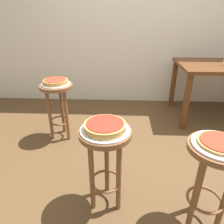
{
  "coord_description": "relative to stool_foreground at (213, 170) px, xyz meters",
  "views": [
    {
      "loc": [
        -0.17,
        -1.56,
        1.32
      ],
      "look_at": [
        -0.24,
        -0.03,
        0.57
      ],
      "focal_mm": 33.11,
      "sensor_mm": 36.0,
      "label": 1
    }
  ],
  "objects": [
    {
      "name": "ground_plane",
      "position": [
        -0.39,
        0.57,
        -0.46
      ],
      "size": [
        6.0,
        6.0,
        0.0
      ],
      "primitive_type": "plane",
      "color": "brown"
    },
    {
      "name": "serving_plate_middle",
      "position": [
        -0.66,
        0.13,
        0.18
      ],
      "size": [
        0.32,
        0.32,
        0.01
      ],
      "primitive_type": "cylinder",
      "color": "silver",
      "rests_on": "stool_middle"
    },
    {
      "name": "stool_leftside",
      "position": [
        -1.24,
        1.03,
        0.0
      ],
      "size": [
        0.34,
        0.34,
        0.63
      ],
      "color": "brown",
      "rests_on": "ground_plane"
    },
    {
      "name": "pizza_leftside",
      "position": [
        -1.24,
        1.03,
        0.21
      ],
      "size": [
        0.25,
        0.25,
        0.05
      ],
      "color": "tan",
      "rests_on": "serving_plate_leftside"
    },
    {
      "name": "serving_plate_foreground",
      "position": [
        0.0,
        0.0,
        0.18
      ],
      "size": [
        0.31,
        0.31,
        0.01
      ],
      "primitive_type": "cylinder",
      "color": "silver",
      "rests_on": "stool_foreground"
    },
    {
      "name": "pizza_middle",
      "position": [
        -0.66,
        0.13,
        0.21
      ],
      "size": [
        0.27,
        0.27,
        0.05
      ],
      "color": "tan",
      "rests_on": "serving_plate_middle"
    },
    {
      "name": "stool_middle",
      "position": [
        -0.66,
        0.13,
        0.0
      ],
      "size": [
        0.34,
        0.34,
        0.63
      ],
      "color": "brown",
      "rests_on": "ground_plane"
    },
    {
      "name": "serving_plate_leftside",
      "position": [
        -1.24,
        1.03,
        0.18
      ],
      "size": [
        0.3,
        0.3,
        0.01
      ],
      "primitive_type": "cylinder",
      "color": "silver",
      "rests_on": "stool_leftside"
    },
    {
      "name": "dining_table",
      "position": [
        0.69,
        1.65,
        0.17
      ],
      "size": [
        1.05,
        0.8,
        0.73
      ],
      "color": "#5B3319",
      "rests_on": "ground_plane"
    },
    {
      "name": "stool_foreground",
      "position": [
        0.0,
        0.0,
        0.0
      ],
      "size": [
        0.34,
        0.34,
        0.63
      ],
      "color": "brown",
      "rests_on": "ground_plane"
    },
    {
      "name": "pizza_foreground",
      "position": [
        0.0,
        0.0,
        0.2
      ],
      "size": [
        0.25,
        0.25,
        0.02
      ],
      "color": "#B78442",
      "rests_on": "serving_plate_foreground"
    }
  ]
}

